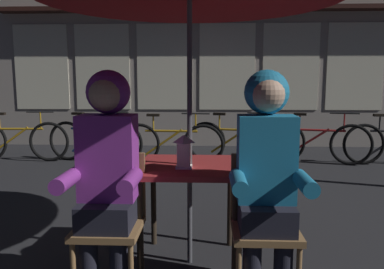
{
  "coord_description": "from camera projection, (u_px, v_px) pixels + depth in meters",
  "views": [
    {
      "loc": [
        0.13,
        -2.67,
        1.34
      ],
      "look_at": [
        0.0,
        0.38,
        0.9
      ],
      "focal_mm": 35.81,
      "sensor_mm": 36.0,
      "label": 1
    }
  ],
  "objects": [
    {
      "name": "ground_plane",
      "position": [
        190.0,
        262.0,
        2.84
      ],
      "size": [
        60.0,
        60.0,
        0.0
      ],
      "primitive_type": "plane",
      "color": "#232326"
    },
    {
      "name": "cafe_table",
      "position": [
        190.0,
        178.0,
        2.75
      ],
      "size": [
        0.72,
        0.72,
        0.74
      ],
      "color": "maroon",
      "rests_on": "ground_plane"
    },
    {
      "name": "lantern",
      "position": [
        184.0,
        151.0,
        2.61
      ],
      "size": [
        0.11,
        0.11,
        0.23
      ],
      "color": "white",
      "rests_on": "cafe_table"
    },
    {
      "name": "chair_left",
      "position": [
        111.0,
        215.0,
        2.42
      ],
      "size": [
        0.4,
        0.4,
        0.87
      ],
      "color": "olive",
      "rests_on": "ground_plane"
    },
    {
      "name": "chair_right",
      "position": [
        264.0,
        217.0,
        2.38
      ],
      "size": [
        0.4,
        0.4,
        0.87
      ],
      "color": "olive",
      "rests_on": "ground_plane"
    },
    {
      "name": "person_left_hooded",
      "position": [
        107.0,
        162.0,
        2.32
      ],
      "size": [
        0.45,
        0.56,
        1.4
      ],
      "color": "black",
      "rests_on": "ground_plane"
    },
    {
      "name": "person_right_hooded",
      "position": [
        267.0,
        163.0,
        2.28
      ],
      "size": [
        0.45,
        0.56,
        1.4
      ],
      "color": "black",
      "rests_on": "ground_plane"
    },
    {
      "name": "bicycle_nearest",
      "position": [
        18.0,
        141.0,
        6.32
      ],
      "size": [
        1.68,
        0.15,
        0.84
      ],
      "color": "black",
      "rests_on": "ground_plane"
    },
    {
      "name": "bicycle_second",
      "position": [
        95.0,
        141.0,
        6.3
      ],
      "size": [
        1.66,
        0.37,
        0.84
      ],
      "color": "black",
      "rests_on": "ground_plane"
    },
    {
      "name": "bicycle_third",
      "position": [
        171.0,
        143.0,
        6.06
      ],
      "size": [
        1.68,
        0.17,
        0.84
      ],
      "color": "black",
      "rests_on": "ground_plane"
    },
    {
      "name": "bicycle_fourth",
      "position": [
        236.0,
        142.0,
        6.21
      ],
      "size": [
        1.65,
        0.43,
        0.84
      ],
      "color": "black",
      "rests_on": "ground_plane"
    },
    {
      "name": "bicycle_fifth",
      "position": [
        317.0,
        142.0,
        6.16
      ],
      "size": [
        1.65,
        0.43,
        0.84
      ],
      "color": "black",
      "rests_on": "ground_plane"
    }
  ]
}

